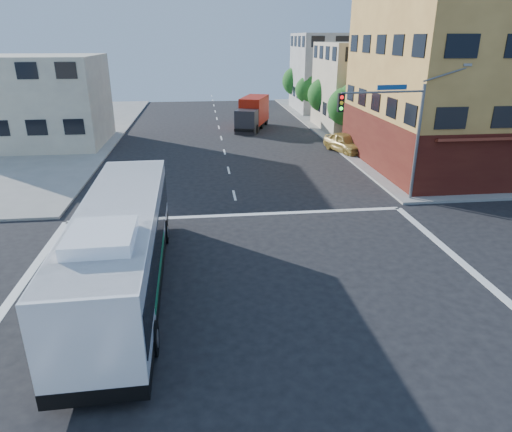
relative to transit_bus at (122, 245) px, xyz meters
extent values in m
plane|color=black|center=(5.15, -1.81, -1.94)|extent=(120.00, 120.00, 0.00)
cube|color=gold|center=(25.15, 16.69, 5.06)|extent=(18.00, 15.00, 14.00)
cube|color=#511C12|center=(25.15, 16.69, 0.06)|extent=(18.09, 15.08, 4.00)
cube|color=#C1B194|center=(22.15, 32.19, 2.56)|extent=(12.00, 10.00, 9.00)
cube|color=#ACACA7|center=(22.15, 46.19, 3.06)|extent=(12.00, 10.00, 10.00)
cube|color=beige|center=(-11.85, 28.19, 2.06)|extent=(12.00, 10.00, 8.00)
cylinder|color=slate|center=(15.95, 8.99, 1.56)|extent=(0.18, 0.18, 7.00)
cylinder|color=slate|center=(13.45, 8.74, 4.66)|extent=(5.01, 0.62, 0.12)
cube|color=black|center=(10.95, 8.49, 4.16)|extent=(0.32, 0.30, 1.00)
sphere|color=#FF0C0C|center=(10.95, 8.32, 4.46)|extent=(0.20, 0.20, 0.20)
sphere|color=yellow|center=(10.95, 8.32, 4.16)|extent=(0.20, 0.20, 0.20)
sphere|color=#19FF33|center=(10.95, 8.32, 3.86)|extent=(0.20, 0.20, 0.20)
cube|color=navy|center=(13.95, 8.79, 4.91)|extent=(1.80, 0.22, 0.28)
cube|color=gray|center=(18.45, 9.24, 6.06)|extent=(0.50, 0.22, 0.14)
cylinder|color=#3C2715|center=(16.95, 26.19, -0.98)|extent=(0.28, 0.28, 1.92)
sphere|color=#185419|center=(16.95, 26.19, 1.42)|extent=(3.60, 3.60, 3.60)
sphere|color=#185419|center=(17.35, 25.89, 2.32)|extent=(2.52, 2.52, 2.52)
cylinder|color=#3C2715|center=(16.95, 34.19, -0.95)|extent=(0.28, 0.28, 1.99)
sphere|color=#185419|center=(16.95, 34.19, 1.57)|extent=(3.80, 3.80, 3.80)
sphere|color=#185419|center=(17.35, 33.89, 2.52)|extent=(2.66, 2.66, 2.66)
cylinder|color=#3C2715|center=(16.95, 42.19, -1.00)|extent=(0.28, 0.28, 1.89)
sphere|color=#185419|center=(16.95, 42.19, 1.31)|extent=(3.40, 3.40, 3.40)
sphere|color=#185419|center=(17.35, 41.89, 2.16)|extent=(2.38, 2.38, 2.38)
cylinder|color=#3C2715|center=(16.95, 50.19, -0.93)|extent=(0.28, 0.28, 2.03)
sphere|color=#185419|center=(16.95, 50.19, 1.69)|extent=(4.00, 4.00, 4.00)
sphere|color=#185419|center=(17.35, 49.89, 2.69)|extent=(2.80, 2.80, 2.80)
cube|color=black|center=(0.00, 0.02, -1.33)|extent=(3.19, 13.50, 0.50)
cube|color=white|center=(0.00, 0.02, 0.04)|extent=(3.17, 13.47, 3.18)
cube|color=black|center=(0.00, 0.02, 0.23)|extent=(3.22, 13.07, 1.40)
cube|color=black|center=(-0.16, 6.66, 0.12)|extent=(2.62, 0.13, 1.51)
cube|color=#E5590C|center=(-0.16, 6.69, 1.24)|extent=(2.14, 0.11, 0.31)
cube|color=white|center=(0.00, 0.02, 1.56)|extent=(3.11, 13.20, 0.13)
cube|color=white|center=(0.08, -3.33, 1.83)|extent=(2.05, 2.51, 0.40)
cube|color=#0C733D|center=(-1.42, -0.57, -0.77)|extent=(0.17, 6.14, 0.31)
cube|color=#0C733D|center=(1.45, -0.50, -0.77)|extent=(0.17, 6.14, 0.31)
cylinder|color=black|center=(-1.44, 4.28, -1.36)|extent=(0.36, 1.17, 1.16)
cylinder|color=#99999E|center=(-1.60, 4.28, -1.36)|extent=(0.06, 0.58, 0.58)
cylinder|color=black|center=(1.23, 4.34, -1.36)|extent=(0.36, 1.17, 1.16)
cylinder|color=#99999E|center=(1.39, 4.35, -1.36)|extent=(0.06, 0.58, 0.58)
cylinder|color=black|center=(-1.23, -4.30, -1.36)|extent=(0.36, 1.17, 1.16)
cylinder|color=#99999E|center=(-1.39, -4.30, -1.36)|extent=(0.06, 0.58, 0.58)
cylinder|color=black|center=(1.44, -4.23, -1.36)|extent=(0.36, 1.17, 1.16)
cylinder|color=#99999E|center=(1.59, -4.23, -1.36)|extent=(0.06, 0.58, 0.58)
cube|color=#26262A|center=(7.95, 31.38, -0.73)|extent=(2.72, 2.66, 2.44)
cube|color=black|center=(7.65, 30.54, -0.35)|extent=(1.88, 0.73, 0.94)
cube|color=#A51809|center=(9.14, 34.74, 0.02)|extent=(3.88, 5.70, 2.81)
cube|color=black|center=(8.77, 33.68, -1.43)|extent=(4.45, 7.75, 0.28)
cylinder|color=black|center=(7.09, 31.89, -1.48)|extent=(0.56, 0.97, 0.94)
cylinder|color=black|center=(8.94, 31.23, -1.48)|extent=(0.56, 0.97, 0.94)
cylinder|color=black|center=(8.00, 34.45, -1.48)|extent=(0.56, 0.97, 0.94)
cylinder|color=black|center=(9.85, 33.79, -1.48)|extent=(0.56, 0.97, 0.94)
cylinder|color=black|center=(8.78, 36.66, -1.48)|extent=(0.56, 0.97, 0.94)
cylinder|color=black|center=(10.64, 36.00, -1.48)|extent=(0.56, 0.97, 0.94)
imported|color=#B7943F|center=(15.72, 21.90, -1.12)|extent=(3.23, 5.22, 1.66)
camera|label=1|loc=(3.29, -16.51, 7.50)|focal=32.00mm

